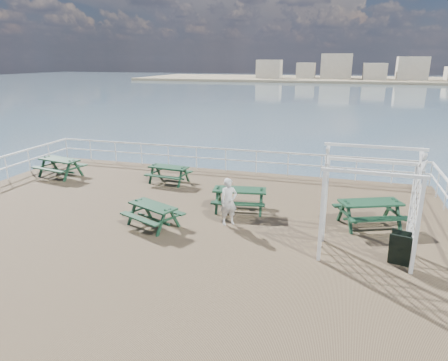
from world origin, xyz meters
TOP-DOWN VIEW (x-y plane):
  - ground at (0.00, 0.00)m, footprint 18.00×14.00m
  - sea_backdrop at (12.54, 134.07)m, footprint 300.00×300.00m
  - railing at (-0.07, 2.57)m, footprint 17.77×13.76m
  - picnic_table_a at (-6.93, 3.83)m, footprint 2.15×1.86m
  - picnic_table_b at (-1.81, 4.34)m, footprint 1.80×1.51m
  - picnic_table_c at (6.21, 1.85)m, footprint 2.36×2.16m
  - picnic_table_d at (-0.39, -0.10)m, footprint 2.04×1.87m
  - picnic_table_e at (1.91, 2.02)m, footprint 2.02×1.72m
  - trellis_arbor at (5.97, -0.35)m, footprint 2.49×1.38m
  - sandwich_board at (6.84, -0.62)m, footprint 0.64×0.53m
  - person at (1.88, 0.71)m, footprint 0.67×0.62m

SIDE VIEW (x-z plane):
  - sea_backdrop at x=12.54m, z-range -5.11..4.09m
  - ground at x=0.00m, z-range -0.30..0.00m
  - sandwich_board at x=6.84m, z-range -0.01..0.90m
  - picnic_table_d at x=-0.39m, z-range 0.11..0.92m
  - picnic_table_b at x=-1.81m, z-range 0.11..0.93m
  - picnic_table_e at x=1.91m, z-range 0.12..1.01m
  - picnic_table_a at x=-6.93m, z-range 0.13..1.05m
  - picnic_table_c at x=6.21m, z-range 0.13..1.06m
  - person at x=1.88m, z-range 0.00..1.53m
  - railing at x=-0.07m, z-range 0.32..1.42m
  - trellis_arbor at x=5.97m, z-range -0.17..2.88m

